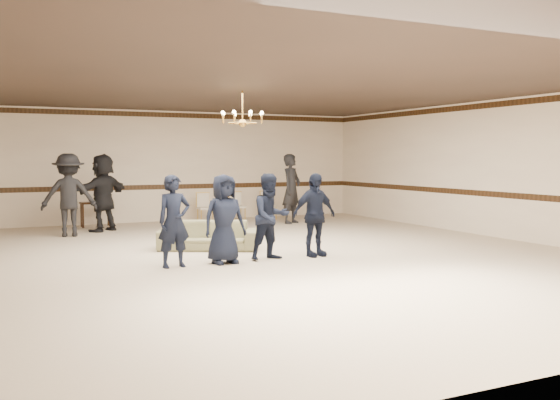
{
  "coord_description": "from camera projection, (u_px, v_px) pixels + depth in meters",
  "views": [
    {
      "loc": [
        -4.73,
        -10.68,
        1.87
      ],
      "look_at": [
        0.12,
        -0.5,
        1.09
      ],
      "focal_mm": 39.78,
      "sensor_mm": 36.0,
      "label": 1
    }
  ],
  "objects": [
    {
      "name": "room",
      "position": [
        263.0,
        171.0,
        11.66
      ],
      "size": [
        12.01,
        14.01,
        3.21
      ],
      "color": "#C2AF95",
      "rests_on": "ground"
    },
    {
      "name": "chair_rail",
      "position": [
        165.0,
        187.0,
        18.0
      ],
      "size": [
        12.0,
        0.02,
        0.14
      ],
      "primitive_type": "cube",
      "color": "#351F0F",
      "rests_on": "wall_back"
    },
    {
      "name": "crown_molding",
      "position": [
        164.0,
        115.0,
        17.85
      ],
      "size": [
        12.0,
        0.02,
        0.14
      ],
      "primitive_type": "cube",
      "color": "#351F0F",
      "rests_on": "wall_back"
    },
    {
      "name": "chandelier",
      "position": [
        242.0,
        107.0,
        12.48
      ],
      "size": [
        0.94,
        0.94,
        0.89
      ],
      "primitive_type": null,
      "color": "#BC8B3C",
      "rests_on": "ceiling"
    },
    {
      "name": "boy_a",
      "position": [
        174.0,
        221.0,
        10.47
      ],
      "size": [
        0.61,
        0.44,
        1.57
      ],
      "primitive_type": "imported",
      "rotation": [
        0.0,
        0.0,
        0.11
      ],
      "color": "black",
      "rests_on": "floor"
    },
    {
      "name": "boy_b",
      "position": [
        224.0,
        219.0,
        10.86
      ],
      "size": [
        0.8,
        0.55,
        1.57
      ],
      "primitive_type": "imported",
      "rotation": [
        0.0,
        0.0,
        0.06
      ],
      "color": "black",
      "rests_on": "floor"
    },
    {
      "name": "boy_c",
      "position": [
        271.0,
        217.0,
        11.24
      ],
      "size": [
        0.84,
        0.69,
        1.57
      ],
      "primitive_type": "imported",
      "rotation": [
        0.0,
        0.0,
        0.14
      ],
      "color": "black",
      "rests_on": "floor"
    },
    {
      "name": "boy_d",
      "position": [
        314.0,
        215.0,
        11.63
      ],
      "size": [
        0.96,
        0.48,
        1.57
      ],
      "primitive_type": "imported",
      "rotation": [
        0.0,
        0.0,
        0.11
      ],
      "color": "black",
      "rests_on": "floor"
    },
    {
      "name": "settee",
      "position": [
        209.0,
        235.0,
        12.52
      ],
      "size": [
        2.11,
        1.59,
        0.58
      ],
      "primitive_type": "imported",
      "rotation": [
        0.0,
        0.0,
        -0.47
      ],
      "color": "olive",
      "rests_on": "floor"
    },
    {
      "name": "adult_left",
      "position": [
        69.0,
        195.0,
        14.54
      ],
      "size": [
        1.35,
        0.9,
        1.95
      ],
      "primitive_type": "imported",
      "rotation": [
        0.0,
        0.0,
        3.0
      ],
      "color": "black",
      "rests_on": "floor"
    },
    {
      "name": "adult_mid",
      "position": [
        103.0,
        193.0,
        15.56
      ],
      "size": [
        1.81,
        1.52,
        1.95
      ],
      "primitive_type": "imported",
      "rotation": [
        0.0,
        0.0,
        3.76
      ],
      "color": "black",
      "rests_on": "floor"
    },
    {
      "name": "adult_right",
      "position": [
        292.0,
        189.0,
        17.39
      ],
      "size": [
        0.85,
        0.79,
        1.95
      ],
      "primitive_type": "imported",
      "rotation": [
        0.0,
        0.0,
        0.61
      ],
      "color": "black",
      "rests_on": "floor"
    },
    {
      "name": "banquet_chair_left",
      "position": [
        205.0,
        208.0,
        17.7
      ],
      "size": [
        0.41,
        0.41,
        0.84
      ],
      "primitive_type": null,
      "rotation": [
        0.0,
        0.0,
        -0.0
      ],
      "color": "beige",
      "rests_on": "floor"
    },
    {
      "name": "banquet_chair_mid",
      "position": [
        238.0,
        207.0,
        18.13
      ],
      "size": [
        0.41,
        0.41,
        0.84
      ],
      "primitive_type": null,
      "rotation": [
        0.0,
        0.0,
        -0.0
      ],
      "color": "beige",
      "rests_on": "floor"
    },
    {
      "name": "banquet_chair_right",
      "position": [
        269.0,
        205.0,
        18.56
      ],
      "size": [
        0.41,
        0.41,
        0.84
      ],
      "primitive_type": null,
      "rotation": [
        0.0,
        0.0,
        -0.01
      ],
      "color": "beige",
      "rests_on": "floor"
    },
    {
      "name": "console_table",
      "position": [
        96.0,
        214.0,
        16.6
      ],
      "size": [
        0.81,
        0.37,
        0.67
      ],
      "primitive_type": "cube",
      "rotation": [
        0.0,
        0.0,
        0.05
      ],
      "color": "#331F11",
      "rests_on": "floor"
    }
  ]
}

